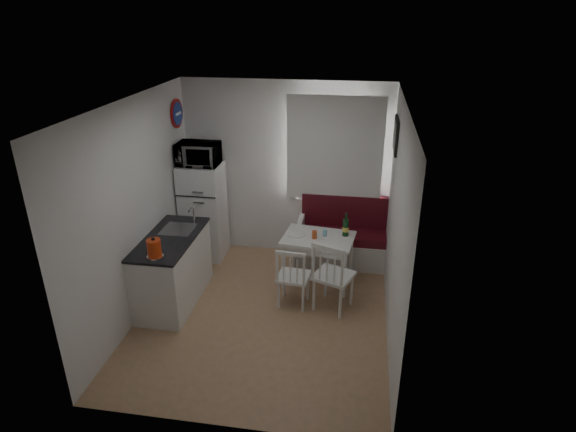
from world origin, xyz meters
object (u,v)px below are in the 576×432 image
Objects in this scene: kettle at (154,248)px; bench at (345,242)px; kitchen_counter at (173,269)px; fridge at (204,211)px; dining_table at (318,242)px; chair_left at (292,272)px; chair_right at (333,271)px; wine_bottle at (346,224)px; microwave at (198,154)px.

bench is at bearing 42.43° from kettle.
fridge reaches higher than kitchen_counter.
fridge is (0.02, 1.24, 0.27)m from kitchen_counter.
bench is 0.78m from dining_table.
chair_left is 0.51m from chair_right.
fridge reaches higher than bench.
bench is 1.34m from chair_right.
fridge is at bearing 168.44° from wine_bottle.
wine_bottle is (2.11, -0.38, -0.76)m from microwave.
chair_left reaches higher than dining_table.
fridge is 2.52× the size of microwave.
kitchen_counter is 2.52m from bench.
chair_right is 0.39× the size of fridge.
wine_bottle reaches higher than bench.
dining_table is at bearing -15.30° from microwave.
chair_left is at bearing 2.16° from kitchen_counter.
wine_bottle reaches higher than dining_table.
kettle is (-1.73, -1.25, 0.41)m from dining_table.
microwave is at bearing 171.28° from chair_right.
microwave reaches higher than chair_right.
dining_table is at bearing -117.94° from bench.
chair_left is 1.93m from fridge.
bench reaches higher than chair_left.
fridge is at bearing 90.00° from microwave.
chair_right is 2.34m from fridge.
chair_right is at bearing 3.41° from chair_left.
kitchen_counter is 1.92m from dining_table.
dining_table is (-0.34, -0.64, 0.28)m from bench.
dining_table is at bearing -164.05° from wine_bottle.
bench is at bearing 3.06° from fridge.
kettle is (-1.98, -0.58, 0.44)m from chair_right.
wine_bottle is at bearing 20.91° from kitchen_counter.
bench is 0.96× the size of fridge.
kitchen_counter reaches higher than chair_left.
microwave reaches higher than chair_left.
dining_table is at bearing 73.97° from chair_left.
bench is at bearing 4.42° from microwave.
kitchen_counter is at bearing -157.67° from chair_right.
dining_table is 1.72× the size of microwave.
wine_bottle is at bearing 32.98° from kettle.
microwave is 1.83m from kettle.
bench is at bearing 70.37° from chair_left.
chair_right is at bearing 16.36° from kettle.
fridge is 5.74× the size of kettle.
microwave is at bearing 169.75° from wine_bottle.
microwave is at bearing 171.46° from dining_table.
microwave is (-2.01, 1.15, 1.03)m from chair_right.
dining_table is 0.71m from chair_left.
chair_right is at bearing -62.72° from dining_table.
bench is 4.22× the size of wine_bottle.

